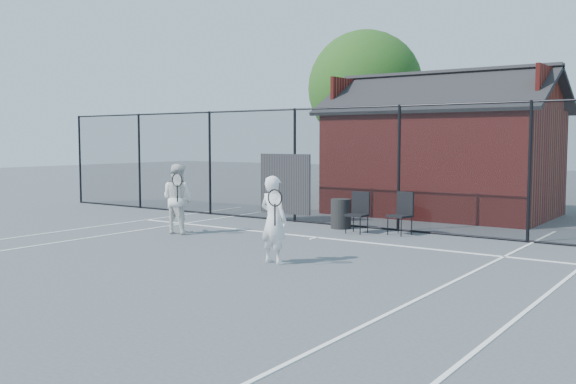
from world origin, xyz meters
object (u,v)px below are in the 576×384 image
Objects in this scene: chair_left at (357,213)px; waste_bin at (341,214)px; player_front at (274,220)px; player_back at (177,199)px; chair_right at (400,214)px; clubhouse at (443,159)px.

waste_bin is (-0.72, 0.50, -0.11)m from chair_left.
player_back reaches higher than player_front.
player_front is at bearing -73.89° from waste_bin.
chair_left is at bearing 35.33° from player_back.
player_front is at bearing -22.52° from player_back.
chair_right is (4.33, 2.76, -0.33)m from player_back.
chair_left is (-0.12, -4.90, -1.14)m from clubhouse.
chair_right is 1.66m from waste_bin.
player_front reaches higher than chair_left.
player_front is 4.33m from player_back.
player_front reaches higher than waste_bin.
clubhouse is 4.01× the size of player_back.
chair_right is at bearing 19.38° from chair_left.
waste_bin is at bearing -172.60° from chair_right.
player_back is 1.72× the size of chair_left.
player_back is at bearing 157.48° from player_front.
waste_bin is (-0.84, -4.40, -1.24)m from clubhouse.
player_front is (0.48, -8.97, -0.83)m from clubhouse.
player_back is (-3.52, -7.31, -0.79)m from clubhouse.
clubhouse is at bearing 112.82° from chair_right.
waste_bin is (-1.65, 0.16, -0.12)m from chair_right.
chair_right reaches higher than chair_left.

